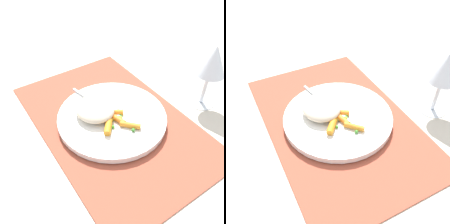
{
  "view_description": "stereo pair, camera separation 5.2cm",
  "coord_description": "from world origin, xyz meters",
  "views": [
    {
      "loc": [
        0.36,
        -0.24,
        0.44
      ],
      "look_at": [
        0.0,
        0.0,
        0.03
      ],
      "focal_mm": 40.59,
      "sensor_mm": 36.0,
      "label": 1
    },
    {
      "loc": [
        0.39,
        -0.2,
        0.44
      ],
      "look_at": [
        0.0,
        0.0,
        0.03
      ],
      "focal_mm": 40.59,
      "sensor_mm": 36.0,
      "label": 2
    }
  ],
  "objects": [
    {
      "name": "ground_plane",
      "position": [
        0.0,
        0.0,
        0.0
      ],
      "size": [
        2.4,
        2.4,
        0.0
      ],
      "primitive_type": "plane",
      "color": "beige"
    },
    {
      "name": "placemat",
      "position": [
        0.0,
        0.0,
        0.0
      ],
      "size": [
        0.51,
        0.32,
        0.01
      ],
      "primitive_type": "cube",
      "color": "#9E4733",
      "rests_on": "ground_plane"
    },
    {
      "name": "plate",
      "position": [
        0.0,
        0.0,
        0.01
      ],
      "size": [
        0.26,
        0.26,
        0.02
      ],
      "primitive_type": "cylinder",
      "color": "white",
      "rests_on": "placemat"
    },
    {
      "name": "rice_mound",
      "position": [
        -0.03,
        -0.03,
        0.04
      ],
      "size": [
        0.1,
        0.09,
        0.03
      ],
      "primitive_type": "ellipsoid",
      "color": "beige",
      "rests_on": "plate"
    },
    {
      "name": "carrot_portion",
      "position": [
        0.03,
        -0.01,
        0.03
      ],
      "size": [
        0.09,
        0.09,
        0.02
      ],
      "color": "orange",
      "rests_on": "plate"
    },
    {
      "name": "pea_scatter",
      "position": [
        0.02,
        -0.01,
        0.03
      ],
      "size": [
        0.08,
        0.06,
        0.01
      ],
      "color": "green",
      "rests_on": "plate"
    },
    {
      "name": "fork",
      "position": [
        -0.02,
        -0.01,
        0.02
      ],
      "size": [
        0.19,
        0.05,
        0.01
      ],
      "color": "silver",
      "rests_on": "plate"
    },
    {
      "name": "wine_glass",
      "position": [
        0.07,
        0.24,
        0.12
      ],
      "size": [
        0.07,
        0.07,
        0.16
      ],
      "color": "silver",
      "rests_on": "ground_plane"
    }
  ]
}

